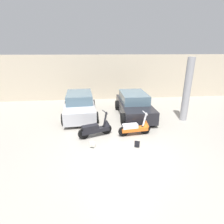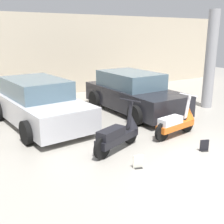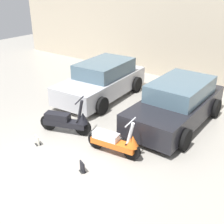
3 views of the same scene
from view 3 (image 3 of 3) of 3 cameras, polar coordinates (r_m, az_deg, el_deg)
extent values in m
plane|color=#9E998E|center=(6.80, -11.27, -10.86)|extent=(28.00, 28.00, 0.00)
cube|color=beige|center=(12.00, 15.68, 13.44)|extent=(19.60, 0.12, 3.25)
cylinder|color=black|center=(7.82, -5.96, -3.12)|extent=(0.48, 0.24, 0.48)
cylinder|color=black|center=(8.25, -12.77, -2.05)|extent=(0.48, 0.24, 0.48)
cube|color=black|center=(7.99, -9.49, -2.20)|extent=(1.27, 0.70, 0.17)
cube|color=black|center=(8.01, -11.02, -0.87)|extent=(0.75, 0.50, 0.19)
cylinder|color=black|center=(7.62, -6.51, 0.09)|extent=(0.23, 0.15, 0.67)
cylinder|color=black|center=(7.48, -6.64, 2.41)|extent=(0.22, 0.53, 0.03)
cone|color=black|center=(7.68, -5.93, -1.20)|extent=(0.41, 0.41, 0.31)
cylinder|color=black|center=(6.81, 4.01, -7.95)|extent=(0.46, 0.13, 0.45)
cylinder|color=black|center=(7.22, -3.21, -5.77)|extent=(0.46, 0.13, 0.45)
cube|color=orange|center=(6.97, 0.28, -6.45)|extent=(1.21, 0.42, 0.16)
cube|color=white|center=(6.97, -1.24, -4.83)|extent=(0.69, 0.34, 0.18)
cylinder|color=white|center=(6.59, 3.71, -4.53)|extent=(0.22, 0.10, 0.64)
cylinder|color=white|center=(6.43, 3.79, -2.07)|extent=(0.10, 0.52, 0.03)
cone|color=orange|center=(6.65, 4.22, -5.96)|extent=(0.34, 0.34, 0.30)
cube|color=#B7B7BC|center=(10.22, -2.19, 5.58)|extent=(1.82, 3.88, 0.63)
cube|color=slate|center=(10.22, -1.50, 8.91)|extent=(1.52, 2.21, 0.50)
cylinder|color=black|center=(8.97, -2.16, 1.31)|extent=(0.24, 0.59, 0.58)
cylinder|color=black|center=(9.93, -9.95, 3.41)|extent=(0.24, 0.59, 0.58)
cylinder|color=black|center=(10.83, 4.98, 5.63)|extent=(0.24, 0.59, 0.58)
cylinder|color=black|center=(11.63, -2.18, 7.15)|extent=(0.24, 0.59, 0.58)
cube|color=black|center=(8.52, 12.79, 0.65)|extent=(1.59, 3.79, 0.63)
cube|color=slate|center=(8.50, 13.81, 4.61)|extent=(1.40, 2.12, 0.50)
cylinder|color=black|center=(7.37, 14.50, -5.38)|extent=(0.20, 0.58, 0.58)
cylinder|color=black|center=(8.01, 3.79, -1.89)|extent=(0.20, 0.58, 0.58)
cylinder|color=black|center=(9.37, 20.26, 0.76)|extent=(0.20, 0.58, 0.58)
cylinder|color=black|center=(9.88, 11.32, 3.19)|extent=(0.20, 0.58, 0.58)
cube|color=black|center=(7.72, -14.83, -6.35)|extent=(0.19, 0.17, 0.01)
cube|color=silver|center=(7.66, -14.93, -5.56)|extent=(0.20, 0.09, 0.26)
cube|color=black|center=(6.56, -6.00, -11.91)|extent=(0.19, 0.17, 0.01)
cube|color=black|center=(6.48, -6.05, -11.04)|extent=(0.20, 0.10, 0.26)
camera|label=1|loc=(5.62, -74.68, 2.49)|focal=28.00mm
camera|label=2|loc=(8.56, -52.50, 5.79)|focal=45.00mm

